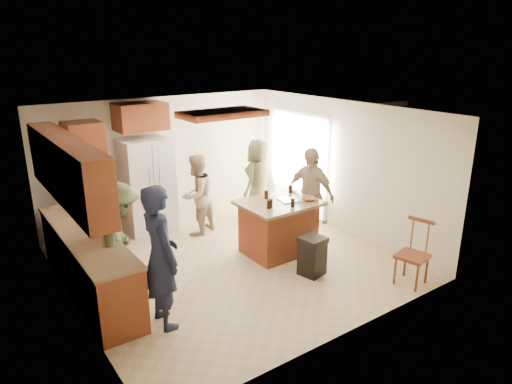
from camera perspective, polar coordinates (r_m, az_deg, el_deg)
room_shell at (r=11.29m, az=11.36°, el=4.34°), size 8.00×5.20×5.00m
person_front_left at (r=5.84m, az=-11.85°, el=-7.96°), size 0.51×0.69×1.88m
person_behind_left at (r=8.61m, az=-7.41°, el=-0.34°), size 0.88×0.74×1.54m
person_behind_right at (r=9.40m, az=0.26°, el=1.67°), size 0.95×0.82×1.64m
person_side_right at (r=8.34m, az=6.74°, el=-0.26°), size 0.71×1.10×1.73m
person_counter at (r=6.66m, az=-16.70°, el=-5.90°), size 0.89×1.21×1.70m
left_cabinetry at (r=6.88m, az=-21.04°, el=-4.61°), size 0.64×3.00×2.30m
back_wall_units at (r=8.63m, az=-18.68°, el=3.09°), size 1.80×0.60×2.45m
refrigerator at (r=8.93m, az=-13.44°, el=0.82°), size 0.90×0.76×1.80m
kitchen_island at (r=7.86m, az=2.81°, el=-4.35°), size 1.28×1.03×0.93m
island_items at (r=7.72m, az=4.39°, el=-0.85°), size 0.96×0.69×0.15m
trash_bin at (r=7.23m, az=7.04°, el=-7.89°), size 0.41×0.41×0.63m
spindle_chair at (r=7.25m, az=19.03°, el=-7.53°), size 0.50×0.50×0.99m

